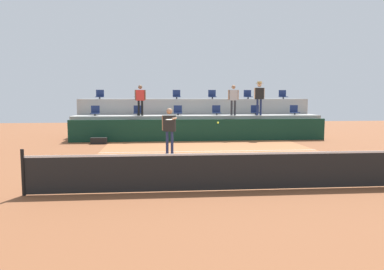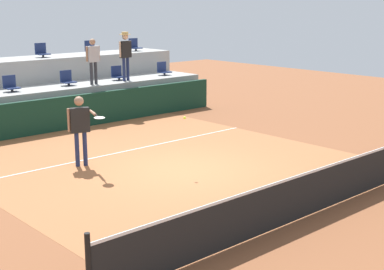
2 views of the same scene
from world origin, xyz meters
The scene contains 18 objects.
ground_plane centered at (0.00, 0.00, 0.00)m, with size 40.00×40.00×0.00m, color brown.
court_inner_paint centered at (0.00, 1.00, 0.00)m, with size 9.00×10.00×0.01m, color #A36038.
court_service_line centered at (0.00, 2.40, 0.01)m, with size 9.00×0.06×0.00m, color silver.
tennis_net centered at (0.00, -4.00, 0.50)m, with size 10.48×0.08×1.07m.
sponsor_backboard centered at (0.00, 6.00, 0.55)m, with size 13.00×0.16×1.10m, color #0F3323.
seating_tier_lower centered at (0.00, 7.30, 0.62)m, with size 13.00×1.80×1.25m, color #9E9E99.
seating_tier_upper centered at (0.00, 9.10, 1.05)m, with size 13.00×1.80×2.10m, color #9E9E99.
stadium_chair_lower_mid_left centered at (-1.04, 7.23, 1.46)m, with size 0.44×0.40×0.52m.
stadium_chair_lower_mid_right centered at (1.03, 7.23, 1.46)m, with size 0.44×0.40×0.52m.
stadium_chair_lower_right centered at (3.16, 7.23, 1.46)m, with size 0.44×0.40×0.52m.
stadium_chair_lower_far_right centered at (5.35, 7.23, 1.46)m, with size 0.44×0.40×0.52m.
stadium_chair_upper_mid_right centered at (1.06, 9.03, 2.31)m, with size 0.44×0.40×0.52m.
stadium_chair_upper_right centered at (3.18, 9.03, 2.31)m, with size 0.44×0.40×0.52m.
stadium_chair_upper_far_right centered at (5.30, 9.03, 2.31)m, with size 0.44×0.40×0.52m.
tennis_player centered at (-1.67, 1.95, 1.11)m, with size 0.60×1.33×1.79m.
spectator_in_grey centered at (1.87, 6.85, 2.20)m, with size 0.56×0.21×1.59m.
spectator_with_hat centered at (3.26, 6.85, 2.35)m, with size 0.60×0.47×1.78m.
tennis_ball centered at (-0.10, -0.21, 1.37)m, with size 0.07×0.07×0.07m.
Camera 2 is at (-8.84, -10.08, 4.04)m, focal length 52.52 mm.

